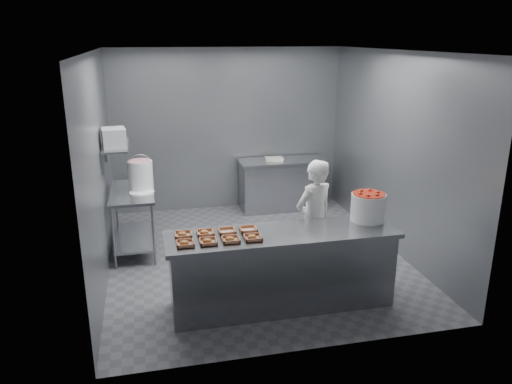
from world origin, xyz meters
TOP-DOWN VIEW (x-y plane):
  - floor at (0.00, 0.00)m, footprint 4.50×4.50m
  - ceiling at (0.00, 0.00)m, footprint 4.50×4.50m
  - wall_back at (0.00, 2.25)m, footprint 4.00×0.04m
  - wall_left at (-2.00, 0.00)m, footprint 0.04×4.50m
  - wall_right at (2.00, 0.00)m, footprint 0.04×4.50m
  - service_counter at (0.00, -1.35)m, footprint 2.60×0.70m
  - prep_table at (-1.65, 0.60)m, footprint 0.60×1.20m
  - back_counter at (0.90, 1.90)m, footprint 1.50×0.60m
  - wall_shelf at (-1.82, 0.60)m, footprint 0.35×0.90m
  - tray_0 at (-1.09, -1.47)m, footprint 0.19×0.18m
  - tray_1 at (-0.85, -1.47)m, footprint 0.19×0.18m
  - tray_2 at (-0.61, -1.47)m, footprint 0.19×0.18m
  - tray_3 at (-0.37, -1.47)m, footprint 0.19×0.18m
  - tray_4 at (-1.09, -1.23)m, footprint 0.19×0.18m
  - tray_5 at (-0.85, -1.23)m, footprint 0.19×0.18m
  - tray_6 at (-0.60, -1.23)m, footprint 0.19×0.18m
  - tray_7 at (-0.36, -1.23)m, footprint 0.19×0.18m
  - worker at (0.58, -0.75)m, footprint 0.67×0.57m
  - strawberry_tub at (1.08, -1.20)m, footprint 0.40×0.40m
  - glaze_bucket at (-1.51, 0.61)m, footprint 0.35×0.33m
  - bucket_lid at (-1.51, 0.45)m, footprint 0.42×0.42m
  - rag at (-1.60, 1.04)m, footprint 0.17×0.16m
  - appliance at (-1.82, 0.46)m, footprint 0.34×0.37m
  - paper_stack at (0.76, 1.90)m, footprint 0.33×0.27m

SIDE VIEW (x-z plane):
  - floor at x=0.00m, z-range 0.00..0.00m
  - back_counter at x=0.90m, z-range 0.00..0.90m
  - service_counter at x=0.00m, z-range 0.00..0.90m
  - prep_table at x=-1.65m, z-range 0.14..1.04m
  - worker at x=0.58m, z-range 0.00..1.55m
  - rag at x=-1.60m, z-range 0.90..0.92m
  - bucket_lid at x=-1.51m, z-range 0.90..0.93m
  - tray_6 at x=-0.60m, z-range 0.90..0.94m
  - tray_7 at x=-0.36m, z-range 0.90..0.94m
  - tray_0 at x=-1.09m, z-range 0.89..0.95m
  - tray_1 at x=-0.85m, z-range 0.89..0.95m
  - tray_2 at x=-0.61m, z-range 0.89..0.95m
  - tray_3 at x=-0.37m, z-range 0.89..0.95m
  - tray_4 at x=-1.09m, z-range 0.89..0.95m
  - tray_5 at x=-0.85m, z-range 0.89..0.95m
  - paper_stack at x=0.76m, z-range 0.90..0.95m
  - strawberry_tub at x=1.08m, z-range 0.91..1.24m
  - glaze_bucket at x=-1.51m, z-range 0.86..1.38m
  - wall_back at x=0.00m, z-range 0.00..2.80m
  - wall_left at x=-2.00m, z-range 0.00..2.80m
  - wall_right at x=2.00m, z-range 0.00..2.80m
  - wall_shelf at x=-1.82m, z-range 1.54..1.56m
  - appliance at x=-1.82m, z-range 1.56..1.82m
  - ceiling at x=0.00m, z-range 2.80..2.80m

